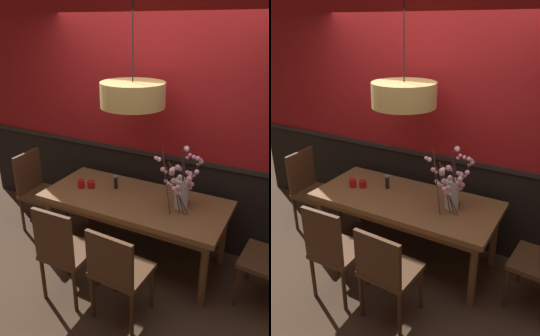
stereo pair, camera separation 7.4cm
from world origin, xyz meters
TOP-DOWN VIEW (x-y plane):
  - ground_plane at (0.00, 0.00)m, footprint 24.00×24.00m
  - back_wall at (0.00, 0.60)m, footprint 5.28×0.14m
  - dining_table at (0.00, 0.00)m, footprint 1.91×0.85m
  - chair_near_side_left at (-0.28, -0.83)m, footprint 0.42×0.43m
  - chair_far_side_right at (0.28, 0.82)m, footprint 0.45×0.42m
  - chair_near_side_right at (0.27, -0.81)m, footprint 0.47×0.43m
  - chair_head_west_end at (-1.36, 0.01)m, footprint 0.44×0.46m
  - chair_far_side_left at (-0.28, 0.82)m, footprint 0.43×0.39m
  - vase_with_blossoms at (0.49, 0.04)m, footprint 0.38×0.47m
  - candle_holder_nearer_center at (-0.53, -0.01)m, footprint 0.08×0.08m
  - candle_holder_nearer_edge at (-0.63, -0.06)m, footprint 0.08×0.08m
  - condiment_bottle at (-0.29, 0.10)m, footprint 0.04×0.04m
  - pendant_lamp at (-0.06, 0.09)m, footprint 0.62×0.62m

SIDE VIEW (x-z plane):
  - ground_plane at x=0.00m, z-range 0.00..0.00m
  - chair_near_side_right at x=0.27m, z-range 0.07..0.96m
  - chair_far_side_left at x=-0.28m, z-range 0.07..0.98m
  - chair_far_side_right at x=0.28m, z-range 0.06..0.99m
  - chair_near_side_left at x=-0.28m, z-range 0.05..1.02m
  - chair_head_west_end at x=-1.36m, z-range 0.06..1.03m
  - dining_table at x=0.00m, z-range 0.28..1.01m
  - candle_holder_nearer_center at x=-0.53m, z-range 0.73..0.81m
  - candle_holder_nearer_edge at x=-0.63m, z-range 0.73..0.83m
  - condiment_bottle at x=-0.29m, z-range 0.73..0.88m
  - vase_with_blossoms at x=0.49m, z-range 0.62..1.27m
  - back_wall at x=0.00m, z-range -0.01..2.67m
  - pendant_lamp at x=-0.06m, z-range 1.26..2.28m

